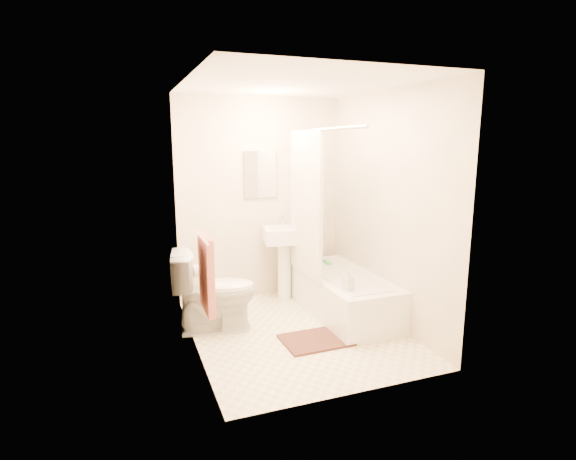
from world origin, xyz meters
name	(u,v)px	position (x,y,z in m)	size (l,w,h in m)	color
floor	(297,332)	(0.00, 0.00, 0.00)	(2.40, 2.40, 0.00)	beige
ceiling	(298,83)	(0.00, 0.00, 2.40)	(2.40, 2.40, 0.00)	white
wall_back	(260,199)	(0.00, 1.20, 1.20)	(2.00, 0.02, 2.40)	beige
wall_left	(191,221)	(-1.00, 0.00, 1.20)	(0.02, 2.40, 2.40)	beige
wall_right	(387,209)	(1.00, 0.00, 1.20)	(0.02, 2.40, 2.40)	beige
mirror	(261,174)	(0.00, 1.18, 1.50)	(0.40, 0.03, 0.55)	white
curtain_rod	(323,129)	(0.30, 0.10, 2.00)	(0.03, 0.03, 1.70)	silver
shower_curtain	(306,204)	(0.30, 0.50, 1.22)	(0.04, 0.80, 1.55)	silver
towel_bar	(201,237)	(-0.96, -0.25, 1.10)	(0.02, 0.02, 0.60)	silver
towel	(206,273)	(-0.93, -0.25, 0.78)	(0.06, 0.45, 0.66)	#CC7266
toilet_paper	(199,271)	(-0.93, 0.12, 0.70)	(0.12, 0.12, 0.11)	white
toilet	(215,291)	(-0.75, 0.34, 0.41)	(0.46, 0.83, 0.81)	white
sink	(285,260)	(0.22, 0.95, 0.48)	(0.49, 0.39, 0.97)	white
bathtub	(342,294)	(0.65, 0.30, 0.22)	(0.69, 1.58, 0.44)	white
bath_mat	(316,340)	(0.09, -0.26, 0.01)	(0.63, 0.48, 0.02)	#482318
soap_bottle	(348,280)	(0.46, -0.19, 0.55)	(0.09, 0.09, 0.20)	white
scrub_brush	(327,262)	(0.68, 0.75, 0.46)	(0.05, 0.18, 0.04)	green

